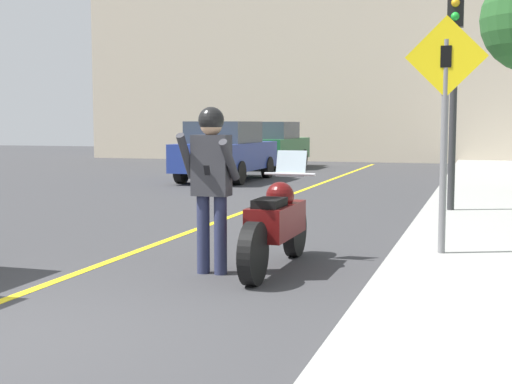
{
  "coord_description": "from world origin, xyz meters",
  "views": [
    {
      "loc": [
        3.6,
        -4.36,
        1.64
      ],
      "look_at": [
        1.11,
        3.41,
        0.85
      ],
      "focal_mm": 50.0,
      "sensor_mm": 36.0,
      "label": 1
    }
  ],
  "objects_px": {
    "motorcycle": "(276,224)",
    "crossing_sign": "(445,112)",
    "parked_car_green": "(272,145)",
    "person_biker": "(211,171)",
    "traffic_light": "(455,52)",
    "parked_car_blue": "(226,151)"
  },
  "relations": [
    {
      "from": "motorcycle",
      "to": "crossing_sign",
      "type": "xyz_separation_m",
      "value": [
        1.75,
        0.71,
        1.25
      ]
    },
    {
      "from": "crossing_sign",
      "to": "parked_car_green",
      "type": "relative_size",
      "value": 0.63
    },
    {
      "from": "motorcycle",
      "to": "person_biker",
      "type": "distance_m",
      "value": 0.97
    },
    {
      "from": "motorcycle",
      "to": "parked_car_green",
      "type": "bearing_deg",
      "value": 106.67
    },
    {
      "from": "traffic_light",
      "to": "parked_car_green",
      "type": "height_order",
      "value": "traffic_light"
    },
    {
      "from": "person_biker",
      "to": "parked_car_blue",
      "type": "height_order",
      "value": "person_biker"
    },
    {
      "from": "person_biker",
      "to": "parked_car_green",
      "type": "distance_m",
      "value": 18.34
    },
    {
      "from": "traffic_light",
      "to": "parked_car_blue",
      "type": "relative_size",
      "value": 0.91
    },
    {
      "from": "crossing_sign",
      "to": "parked_car_blue",
      "type": "distance_m",
      "value": 12.62
    },
    {
      "from": "crossing_sign",
      "to": "parked_car_blue",
      "type": "relative_size",
      "value": 0.63
    },
    {
      "from": "motorcycle",
      "to": "person_biker",
      "type": "bearing_deg",
      "value": -143.13
    },
    {
      "from": "crossing_sign",
      "to": "person_biker",
      "type": "bearing_deg",
      "value": -153.7
    },
    {
      "from": "traffic_light",
      "to": "parked_car_green",
      "type": "distance_m",
      "value": 14.28
    },
    {
      "from": "motorcycle",
      "to": "traffic_light",
      "type": "height_order",
      "value": "traffic_light"
    },
    {
      "from": "motorcycle",
      "to": "crossing_sign",
      "type": "height_order",
      "value": "crossing_sign"
    },
    {
      "from": "crossing_sign",
      "to": "parked_car_blue",
      "type": "bearing_deg",
      "value": 121.46
    },
    {
      "from": "person_biker",
      "to": "traffic_light",
      "type": "bearing_deg",
      "value": 67.13
    },
    {
      "from": "traffic_light",
      "to": "parked_car_blue",
      "type": "height_order",
      "value": "traffic_light"
    },
    {
      "from": "person_biker",
      "to": "parked_car_blue",
      "type": "relative_size",
      "value": 0.43
    },
    {
      "from": "parked_car_blue",
      "to": "parked_car_green",
      "type": "bearing_deg",
      "value": 93.6
    },
    {
      "from": "motorcycle",
      "to": "parked_car_green",
      "type": "relative_size",
      "value": 0.55
    },
    {
      "from": "crossing_sign",
      "to": "parked_car_blue",
      "type": "xyz_separation_m",
      "value": [
        -6.57,
        10.73,
        -0.91
      ]
    }
  ]
}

